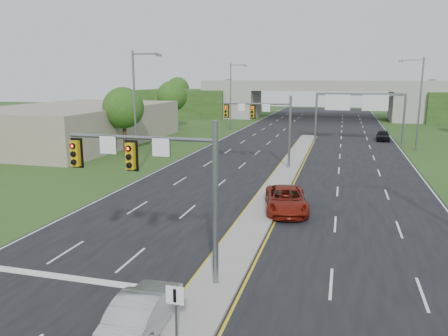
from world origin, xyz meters
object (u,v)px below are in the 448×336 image
signal_mast_far (266,120)px  keep_right_sign (176,306)px  signal_mast_near (162,174)px  sign_gantry (358,104)px  car_silver (144,310)px  car_far_a (286,200)px  overpass (321,102)px  car_far_c (383,135)px

signal_mast_far → keep_right_sign: 29.71m
signal_mast_near → sign_gantry: signal_mast_near is taller
car_silver → car_far_a: (3.00, 15.05, 0.06)m
signal_mast_far → keep_right_sign: size_ratio=3.18×
sign_gantry → signal_mast_far: bearing=-114.1°
keep_right_sign → car_silver: keep_right_sign is taller
signal_mast_far → car_far_a: 14.66m
signal_mast_near → overpass: size_ratio=0.09×
car_far_a → car_silver: bearing=-112.2°
signal_mast_near → car_silver: size_ratio=1.60×
signal_mast_far → car_far_c: size_ratio=1.62×
car_silver → car_far_a: car_far_a is taller
signal_mast_far → car_far_a: size_ratio=1.24×
signal_mast_far → sign_gantry: bearing=65.9°
signal_mast_near → signal_mast_far: size_ratio=1.00×
signal_mast_near → car_far_a: signal_mast_near is taller
car_far_c → keep_right_sign: bearing=-98.6°
signal_mast_far → sign_gantry: size_ratio=0.60×
signal_mast_far → sign_gantry: signal_mast_far is taller
signal_mast_near → sign_gantry: bearing=78.8°
signal_mast_far → overpass: 55.13m
overpass → car_far_c: size_ratio=18.50×
signal_mast_near → car_far_a: 12.61m
signal_mast_far → sign_gantry: (8.95, 19.99, 0.51)m
signal_mast_near → car_far_a: size_ratio=1.24×
car_far_a → keep_right_sign: bearing=-106.4°
signal_mast_far → car_far_a: (3.76, -13.62, -3.92)m
overpass → car_far_c: bearing=-72.1°
car_far_c → car_far_a: bearing=-101.0°
signal_mast_near → sign_gantry: 45.88m
signal_mast_far → keep_right_sign: bearing=-85.6°
car_far_a → car_far_c: size_ratio=1.30×
overpass → signal_mast_near: bearing=-91.6°
signal_mast_far → overpass: bearing=87.6°
keep_right_sign → car_far_a: 15.92m
signal_mast_far → car_far_c: signal_mast_far is taller
keep_right_sign → car_far_a: (1.50, 15.84, -0.71)m
signal_mast_near → car_silver: 5.47m
sign_gantry → car_far_c: 6.55m
signal_mast_near → keep_right_sign: size_ratio=3.18×
keep_right_sign → overpass: size_ratio=0.03×
car_silver → car_far_c: (11.85, 51.73, 0.02)m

